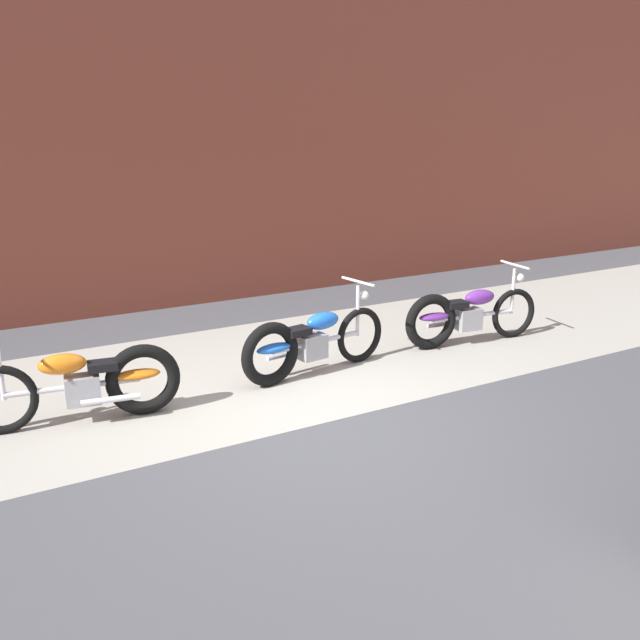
{
  "coord_description": "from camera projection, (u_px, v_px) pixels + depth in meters",
  "views": [
    {
      "loc": [
        -3.02,
        -5.19,
        2.78
      ],
      "look_at": [
        0.46,
        0.91,
        0.75
      ],
      "focal_mm": 37.77,
      "sensor_mm": 36.0,
      "label": 1
    }
  ],
  "objects": [
    {
      "name": "ground_plane",
      "position": [
        325.0,
        423.0,
        6.54
      ],
      "size": [
        80.0,
        80.0,
        0.0
      ],
      "primitive_type": "plane",
      "color": "#47474C"
    },
    {
      "name": "sidewalk_slab",
      "position": [
        252.0,
        369.0,
        8.0
      ],
      "size": [
        36.0,
        3.5,
        0.01
      ],
      "primitive_type": "cube",
      "color": "#9E998E",
      "rests_on": "ground"
    },
    {
      "name": "motorcycle_blue",
      "position": [
        306.0,
        343.0,
        7.67
      ],
      "size": [
        2.0,
        0.58,
        1.03
      ],
      "rotation": [
        0.0,
        0.0,
        0.14
      ],
      "color": "black",
      "rests_on": "ground"
    },
    {
      "name": "brick_building_wall",
      "position": [
        153.0,
        126.0,
        10.11
      ],
      "size": [
        36.0,
        0.5,
        5.55
      ],
      "primitive_type": "cube",
      "color": "brown",
      "rests_on": "ground"
    },
    {
      "name": "motorcycle_orange",
      "position": [
        91.0,
        383.0,
        6.47
      ],
      "size": [
        2.0,
        0.65,
        1.03
      ],
      "rotation": [
        0.0,
        0.0,
        2.99
      ],
      "color": "black",
      "rests_on": "ground"
    },
    {
      "name": "motorcycle_purple",
      "position": [
        463.0,
        315.0,
        8.79
      ],
      "size": [
        2.0,
        0.62,
        1.03
      ],
      "rotation": [
        0.0,
        0.0,
        -0.12
      ],
      "color": "black",
      "rests_on": "ground"
    }
  ]
}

